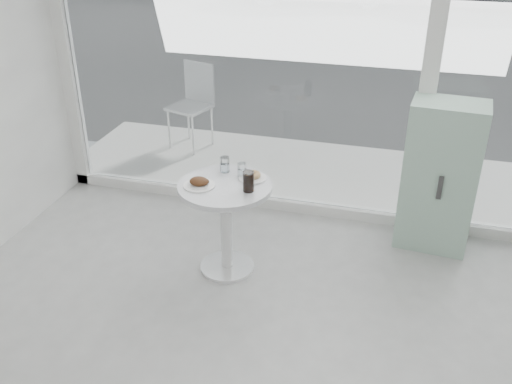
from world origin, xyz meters
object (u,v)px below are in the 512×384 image
(patio_chair, at_px, (194,100))
(cola_glass, at_px, (248,182))
(mint_cabinet, at_px, (440,177))
(plate_donut, at_px, (252,176))
(main_table, at_px, (226,210))
(plate_fritter, at_px, (200,183))
(water_tumbler_b, at_px, (242,171))
(water_tumbler_a, at_px, (225,165))

(patio_chair, height_order, cola_glass, patio_chair)
(mint_cabinet, height_order, plate_donut, mint_cabinet)
(main_table, distance_m, patio_chair, 2.52)
(plate_fritter, relative_size, cola_glass, 1.52)
(mint_cabinet, relative_size, patio_chair, 1.33)
(patio_chair, distance_m, water_tumbler_b, 2.42)
(main_table, bearing_deg, mint_cabinet, 28.12)
(plate_donut, bearing_deg, main_table, -138.73)
(water_tumbler_b, bearing_deg, main_table, -116.81)
(patio_chair, bearing_deg, plate_fritter, -50.06)
(plate_fritter, relative_size, plate_donut, 1.11)
(patio_chair, relative_size, water_tumbler_b, 8.76)
(main_table, height_order, plate_fritter, plate_fritter)
(water_tumbler_a, height_order, cola_glass, cola_glass)
(water_tumbler_a, relative_size, water_tumbler_b, 1.11)
(patio_chair, relative_size, plate_donut, 4.44)
(water_tumbler_a, bearing_deg, water_tumbler_b, -16.44)
(mint_cabinet, distance_m, water_tumbler_a, 1.79)
(main_table, bearing_deg, plate_donut, 41.27)
(patio_chair, bearing_deg, main_table, -45.74)
(water_tumbler_a, xyz_separation_m, water_tumbler_b, (0.16, -0.05, -0.01))
(main_table, xyz_separation_m, water_tumbler_b, (0.09, 0.17, 0.27))
(plate_donut, relative_size, cola_glass, 1.37)
(cola_glass, bearing_deg, main_table, 164.80)
(main_table, xyz_separation_m, plate_donut, (0.17, 0.15, 0.24))
(patio_chair, height_order, plate_donut, patio_chair)
(mint_cabinet, bearing_deg, main_table, -147.04)
(water_tumbler_a, bearing_deg, cola_glass, -44.62)
(plate_fritter, bearing_deg, cola_glass, 3.24)
(main_table, xyz_separation_m, cola_glass, (0.20, -0.05, 0.30))
(plate_donut, distance_m, cola_glass, 0.22)
(main_table, height_order, patio_chair, patio_chair)
(plate_fritter, bearing_deg, patio_chair, 112.33)
(cola_glass, bearing_deg, water_tumbler_a, 135.38)
(cola_glass, bearing_deg, patio_chair, 120.01)
(patio_chair, xyz_separation_m, plate_fritter, (0.96, -2.33, 0.20))
(cola_glass, bearing_deg, plate_donut, 97.79)
(main_table, xyz_separation_m, water_tumbler_a, (-0.07, 0.21, 0.27))
(main_table, relative_size, water_tumbler_a, 6.28)
(main_table, distance_m, mint_cabinet, 1.80)
(mint_cabinet, bearing_deg, patio_chair, 157.57)
(mint_cabinet, height_order, patio_chair, mint_cabinet)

